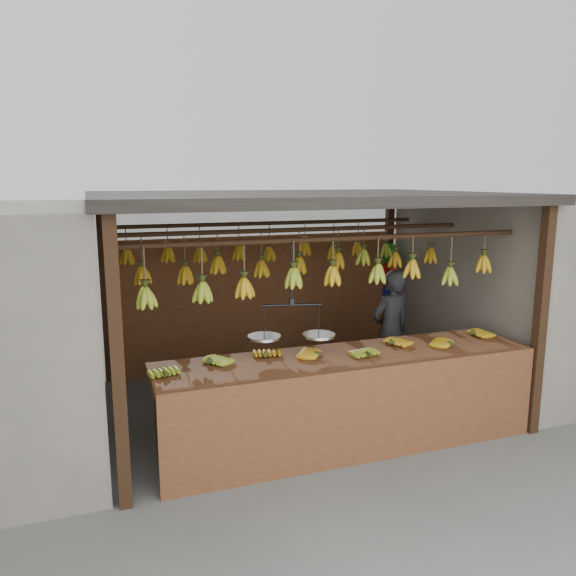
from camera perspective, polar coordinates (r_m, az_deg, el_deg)
name	(u,v)px	position (r m, az deg, el deg)	size (l,w,h in m)	color
ground	(297,403)	(6.61, 0.89, -11.61)	(80.00, 80.00, 0.00)	#5B5B57
stall	(287,230)	(6.44, -0.09, 5.92)	(4.30, 3.30, 2.40)	black
neighbor_right	(551,286)	(8.22, 25.14, 0.19)	(3.00, 3.00, 2.30)	slate
counter	(352,378)	(5.33, 6.55, -9.10)	(3.66, 0.83, 0.96)	brown
hanging_bananas	(297,264)	(6.17, 0.94, 2.47)	(3.60, 2.25, 0.39)	#92A523
balance_scale	(292,332)	(5.21, 0.38, -4.47)	(0.80, 0.41, 0.91)	black
vendor	(390,331)	(6.85, 10.36, -4.35)	(0.55, 0.36, 1.50)	#262628
bag_bundles	(389,286)	(8.30, 10.24, 0.20)	(0.08, 0.26, 1.28)	#199926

